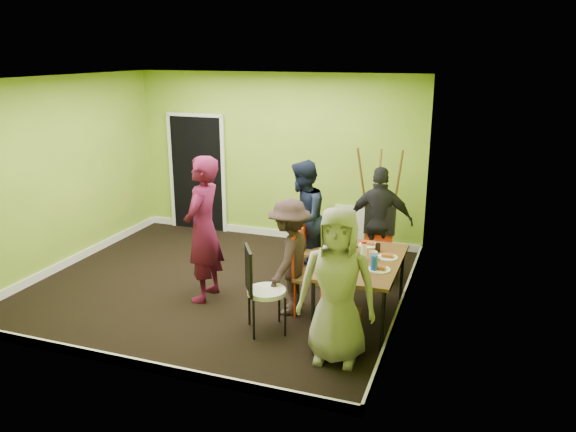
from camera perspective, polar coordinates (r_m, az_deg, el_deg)
name	(u,v)px	position (r m, az deg, el deg)	size (l,w,h in m)	color
ground	(220,285)	(7.92, -6.89, -6.93)	(5.00, 5.00, 0.00)	black
room_walls	(218,216)	(7.64, -7.16, 0.04)	(5.04, 4.54, 2.82)	#7CA82B
dining_table	(362,264)	(6.73, 7.50, -4.90)	(0.90, 1.50, 0.75)	black
chair_left_far	(310,246)	(7.88, 2.24, -3.05)	(0.40, 0.40, 0.89)	red
chair_left_near	(307,268)	(6.87, 1.93, -5.34)	(0.44, 0.43, 1.03)	red
chair_back_end	(379,228)	(8.01, 9.24, -1.18)	(0.44, 0.51, 1.03)	red
chair_front_end	(339,308)	(6.06, 5.23, -9.31)	(0.40, 0.40, 0.90)	red
chair_bentwood	(260,286)	(6.42, -2.84, -7.08)	(0.55, 0.55, 1.03)	black
easel	(379,205)	(8.64, 9.19, 1.09)	(0.71, 0.66, 1.76)	brown
plate_near_left	(344,246)	(7.14, 5.70, -3.05)	(0.26, 0.26, 0.01)	white
plate_near_right	(335,268)	(6.44, 4.84, -5.25)	(0.23, 0.23, 0.01)	white
plate_far_back	(369,245)	(7.22, 8.20, -2.93)	(0.25, 0.25, 0.01)	white
plate_far_front	(345,278)	(6.16, 5.80, -6.30)	(0.22, 0.22, 0.01)	white
plate_wall_back	(387,257)	(6.83, 10.06, -4.14)	(0.25, 0.25, 0.01)	white
plate_wall_front	(379,269)	(6.45, 9.26, -5.38)	(0.25, 0.25, 0.01)	white
thermos	(364,252)	(6.67, 7.69, -3.63)	(0.07, 0.07, 0.21)	white
blue_bottle	(374,263)	(6.39, 8.74, -4.75)	(0.08, 0.08, 0.18)	#1647AA
orange_bottle	(362,251)	(6.89, 7.51, -3.57)	(0.04, 0.04, 0.07)	red
glass_mid	(355,250)	(6.91, 6.86, -3.44)	(0.07, 0.07, 0.09)	black
glass_back	(378,248)	(7.01, 9.10, -3.18)	(0.07, 0.07, 0.10)	black
glass_front	(366,270)	(6.30, 7.89, -5.48)	(0.06, 0.06, 0.09)	black
cup_a	(340,261)	(6.55, 5.26, -4.52)	(0.11, 0.11, 0.09)	white
cup_b	(373,255)	(6.76, 8.66, -3.94)	(0.10, 0.10, 0.09)	white
person_standing	(203,229)	(7.22, -8.61, -1.34)	(0.69, 0.45, 1.89)	#530E2D
person_left_far	(303,219)	(7.98, 1.49, -0.26)	(0.81, 0.63, 1.67)	#141B32
person_left_near	(289,257)	(6.82, 0.13, -4.18)	(0.94, 0.54, 1.45)	#312120
person_back_end	(380,222)	(8.08, 9.33, -0.57)	(0.93, 0.39, 1.58)	black
person_front_end	(337,286)	(5.77, 5.03, -7.09)	(0.81, 0.53, 1.66)	gray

